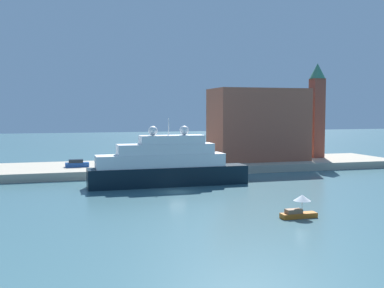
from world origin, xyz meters
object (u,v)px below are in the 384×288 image
object	(u,v)px
harbor_building	(258,124)
mooring_bollard	(165,166)
small_motorboat	(299,208)
person_figure	(97,166)
bell_tower	(317,107)
large_yacht	(167,165)
parked_car	(77,164)

from	to	relation	value
harbor_building	mooring_bollard	world-z (taller)	harbor_building
small_motorboat	person_figure	distance (m)	43.08
mooring_bollard	person_figure	bearing A→B (deg)	-179.80
small_motorboat	harbor_building	xyz separation A→B (m)	(15.85, 46.82, 8.16)
bell_tower	small_motorboat	bearing A→B (deg)	-122.98
large_yacht	person_figure	size ratio (longest dim) A/B	16.44
small_motorboat	person_figure	xyz separation A→B (m)	(-19.94, 38.18, 1.08)
bell_tower	parked_car	xyz separation A→B (m)	(-54.30, -3.47, -11.14)
mooring_bollard	harbor_building	bearing A→B (deg)	20.52
large_yacht	person_figure	world-z (taller)	large_yacht
harbor_building	mooring_bollard	size ratio (longest dim) A/B	28.93
parked_car	mooring_bollard	world-z (taller)	parked_car
harbor_building	parked_car	world-z (taller)	harbor_building
harbor_building	mooring_bollard	distance (m)	25.64
small_motorboat	person_figure	bearing A→B (deg)	117.57
small_motorboat	large_yacht	bearing A→B (deg)	109.46
harbor_building	person_figure	distance (m)	37.49
mooring_bollard	parked_car	bearing A→B (deg)	159.22
large_yacht	mooring_bollard	xyz separation A→B (m)	(2.38, 11.30, -1.51)
bell_tower	mooring_bollard	xyz separation A→B (m)	(-38.15, -9.60, -11.42)
small_motorboat	bell_tower	bearing A→B (deg)	57.02
large_yacht	harbor_building	world-z (taller)	harbor_building
small_motorboat	parked_car	xyz separation A→B (m)	(-23.28, 44.35, 0.98)
small_motorboat	harbor_building	distance (m)	50.10
small_motorboat	person_figure	size ratio (longest dim) A/B	2.67
large_yacht	parked_car	bearing A→B (deg)	128.30
large_yacht	small_motorboat	size ratio (longest dim) A/B	6.16
parked_car	large_yacht	bearing A→B (deg)	-51.70
person_figure	mooring_bollard	xyz separation A→B (m)	(12.81, 0.04, -0.39)
harbor_building	small_motorboat	bearing A→B (deg)	-108.70
small_motorboat	mooring_bollard	size ratio (longest dim) A/B	6.06
parked_car	person_figure	xyz separation A→B (m)	(3.34, -6.17, 0.11)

